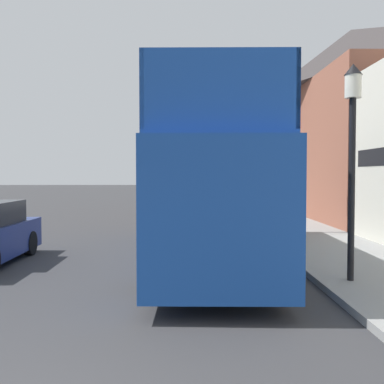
{
  "coord_description": "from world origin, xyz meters",
  "views": [
    {
      "loc": [
        2.07,
        -3.26,
        2.26
      ],
      "look_at": [
        2.27,
        9.67,
        1.75
      ],
      "focal_mm": 42.0,
      "sensor_mm": 36.0,
      "label": 1
    }
  ],
  "objects_px": {
    "parked_car_ahead_of_bus": "(218,209)",
    "lamp_post_second": "(274,137)",
    "lamp_post_nearest": "(352,130)",
    "tour_bus": "(210,189)"
  },
  "relations": [
    {
      "from": "parked_car_ahead_of_bus",
      "to": "lamp_post_second",
      "type": "height_order",
      "value": "lamp_post_second"
    },
    {
      "from": "lamp_post_nearest",
      "to": "lamp_post_second",
      "type": "bearing_deg",
      "value": 90.65
    },
    {
      "from": "parked_car_ahead_of_bus",
      "to": "tour_bus",
      "type": "bearing_deg",
      "value": -94.31
    },
    {
      "from": "parked_car_ahead_of_bus",
      "to": "lamp_post_second",
      "type": "xyz_separation_m",
      "value": [
        1.7,
        -4.24,
        2.97
      ]
    },
    {
      "from": "tour_bus",
      "to": "lamp_post_nearest",
      "type": "bearing_deg",
      "value": -47.67
    },
    {
      "from": "lamp_post_second",
      "to": "parked_car_ahead_of_bus",
      "type": "bearing_deg",
      "value": 111.81
    },
    {
      "from": "parked_car_ahead_of_bus",
      "to": "lamp_post_nearest",
      "type": "distance_m",
      "value": 12.15
    },
    {
      "from": "parked_car_ahead_of_bus",
      "to": "lamp_post_second",
      "type": "relative_size",
      "value": 0.81
    },
    {
      "from": "tour_bus",
      "to": "lamp_post_nearest",
      "type": "distance_m",
      "value": 4.24
    },
    {
      "from": "lamp_post_nearest",
      "to": "lamp_post_second",
      "type": "height_order",
      "value": "lamp_post_second"
    }
  ]
}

